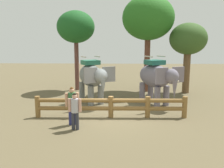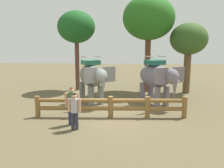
{
  "view_description": "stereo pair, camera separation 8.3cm",
  "coord_description": "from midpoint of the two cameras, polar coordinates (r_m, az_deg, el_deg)",
  "views": [
    {
      "loc": [
        0.47,
        -11.29,
        3.63
      ],
      "look_at": [
        0.0,
        1.45,
        1.4
      ],
      "focal_mm": 38.28,
      "sensor_mm": 36.0,
      "label": 1
    },
    {
      "loc": [
        0.56,
        -11.28,
        3.63
      ],
      "look_at": [
        0.0,
        1.45,
        1.4
      ],
      "focal_mm": 38.28,
      "sensor_mm": 36.0,
      "label": 2
    }
  ],
  "objects": [
    {
      "name": "ground_plane",
      "position": [
        11.86,
        -0.11,
        -7.89
      ],
      "size": [
        60.0,
        60.0,
        0.0
      ],
      "primitive_type": "plane",
      "color": "brown"
    },
    {
      "name": "elephant_center",
      "position": [
        14.25,
        10.76,
        1.56
      ],
      "size": [
        2.66,
        3.33,
        2.85
      ],
      "color": "slate",
      "rests_on": "ground"
    },
    {
      "name": "log_fence",
      "position": [
        11.65,
        -0.12,
        -5.12
      ],
      "size": [
        7.41,
        0.41,
        1.05
      ],
      "color": "brown",
      "rests_on": "ground"
    },
    {
      "name": "tree_back_center",
      "position": [
        17.9,
        8.88,
        15.17
      ],
      "size": [
        3.73,
        3.73,
        6.94
      ],
      "color": "brown",
      "rests_on": "ground"
    },
    {
      "name": "elephant_near_left",
      "position": [
        14.37,
        -4.6,
        1.7
      ],
      "size": [
        2.63,
        3.29,
        2.82
      ],
      "color": "slate",
      "rests_on": "ground"
    },
    {
      "name": "tourist_woman_in_black",
      "position": [
        10.69,
        -9.35,
        -4.5
      ],
      "size": [
        0.59,
        0.4,
        1.71
      ],
      "color": "navy",
      "rests_on": "ground"
    },
    {
      "name": "tree_far_right",
      "position": [
        18.43,
        -8.38,
        13.16
      ],
      "size": [
        2.8,
        2.8,
        5.96
      ],
      "color": "brown",
      "rests_on": "ground"
    },
    {
      "name": "tree_far_left",
      "position": [
        17.89,
        17.96,
        9.88
      ],
      "size": [
        2.61,
        2.61,
        4.99
      ],
      "color": "brown",
      "rests_on": "ground"
    },
    {
      "name": "tourist_man_in_blue",
      "position": [
        10.07,
        -8.74,
        -5.84
      ],
      "size": [
        0.56,
        0.32,
        1.58
      ],
      "color": "#2E303A",
      "rests_on": "ground"
    }
  ]
}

